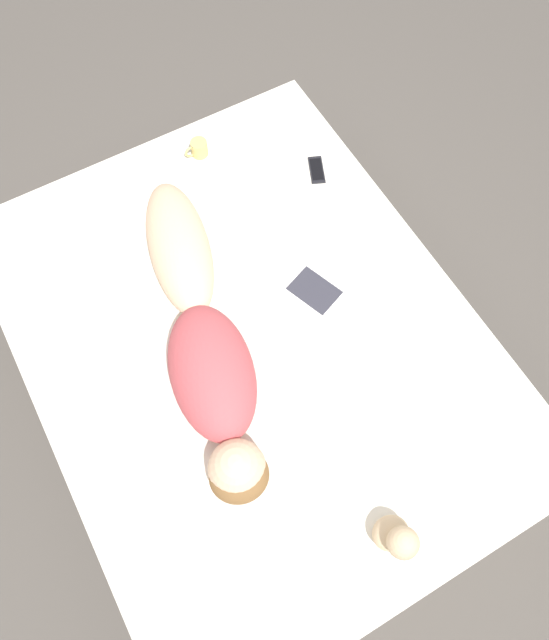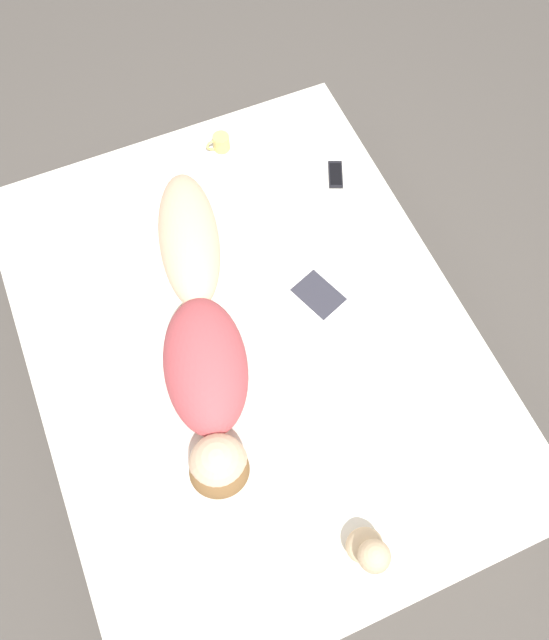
{
  "view_description": "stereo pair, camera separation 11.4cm",
  "coord_description": "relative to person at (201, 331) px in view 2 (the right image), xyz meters",
  "views": [
    {
      "loc": [
        0.4,
        0.9,
        2.77
      ],
      "look_at": [
        -0.11,
        0.01,
        0.59
      ],
      "focal_mm": 35.0,
      "sensor_mm": 36.0,
      "label": 1
    },
    {
      "loc": [
        0.3,
        0.95,
        2.77
      ],
      "look_at": [
        -0.11,
        0.01,
        0.59
      ],
      "focal_mm": 35.0,
      "sensor_mm": 36.0,
      "label": 2
    }
  ],
  "objects": [
    {
      "name": "ground_plane",
      "position": [
        -0.17,
        0.04,
        -0.63
      ],
      "size": [
        12.0,
        12.0,
        0.0
      ],
      "primitive_type": "plane",
      "color": "#4C4742"
    },
    {
      "name": "bed",
      "position": [
        -0.17,
        0.04,
        -0.37
      ],
      "size": [
        1.73,
        2.23,
        0.54
      ],
      "color": "beige",
      "rests_on": "ground_plane"
    },
    {
      "name": "person",
      "position": [
        0.0,
        0.0,
        0.0
      ],
      "size": [
        0.54,
        1.39,
        0.21
      ],
      "rotation": [
        0.0,
        0.0,
        -0.23
      ],
      "color": "#DBB28E",
      "rests_on": "bed"
    },
    {
      "name": "open_magazine",
      "position": [
        -0.59,
        -0.04,
        -0.09
      ],
      "size": [
        0.49,
        0.4,
        0.01
      ],
      "rotation": [
        0.0,
        0.0,
        0.36
      ],
      "color": "white",
      "rests_on": "bed"
    },
    {
      "name": "coffee_mug",
      "position": [
        -0.41,
        -0.87,
        -0.06
      ],
      "size": [
        0.11,
        0.07,
        0.08
      ],
      "color": "tan",
      "rests_on": "bed"
    },
    {
      "name": "cell_phone",
      "position": [
        -0.82,
        -0.52,
        -0.09
      ],
      "size": [
        0.11,
        0.16,
        0.01
      ],
      "rotation": [
        0.0,
        0.0,
        -0.41
      ],
      "color": "black",
      "rests_on": "bed"
    },
    {
      "name": "plush_toy",
      "position": [
        -0.23,
        0.94,
        -0.01
      ],
      "size": [
        0.13,
        0.16,
        0.19
      ],
      "color": "#D1B289",
      "rests_on": "bed"
    }
  ]
}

